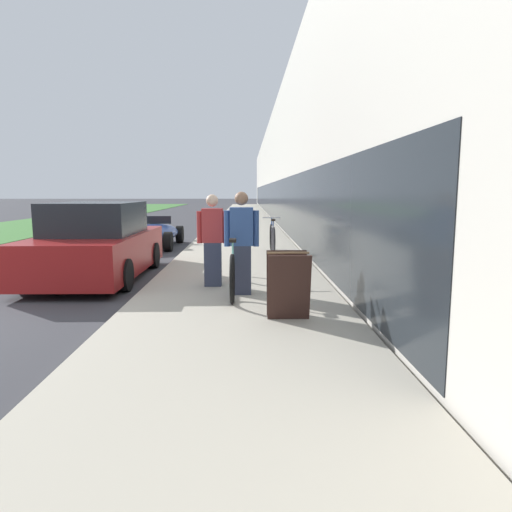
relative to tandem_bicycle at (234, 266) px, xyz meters
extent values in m
cube|color=#B2AA99|center=(0.07, 19.12, -0.46)|extent=(3.39, 70.00, 0.11)
cube|color=#BCB7AD|center=(6.82, 27.12, 2.80)|extent=(10.00, 70.00, 6.63)
cube|color=#1E2328|center=(1.86, 27.12, 0.74)|extent=(0.10, 63.00, 2.20)
cube|color=#3D7533|center=(-11.13, 23.12, -0.50)|extent=(5.98, 70.00, 0.03)
torus|color=black|center=(0.00, 1.06, -0.02)|extent=(0.06, 0.76, 0.76)
torus|color=black|center=(0.00, -1.04, -0.02)|extent=(0.06, 0.76, 0.76)
cylinder|color=#7AD1C6|center=(0.00, 0.01, 0.21)|extent=(0.04, 1.79, 0.04)
cylinder|color=#7AD1C6|center=(0.00, -0.41, 0.10)|extent=(0.04, 1.06, 0.35)
cylinder|color=#7AD1C6|center=(0.00, -0.66, 0.36)|extent=(0.03, 0.03, 0.32)
cube|color=black|center=(0.00, -0.66, 0.52)|extent=(0.11, 0.22, 0.05)
cylinder|color=#7AD1C6|center=(0.00, 0.89, 0.37)|extent=(0.03, 0.03, 0.33)
cylinder|color=silver|center=(0.00, 0.89, 0.54)|extent=(0.52, 0.03, 0.03)
cube|color=#33384C|center=(0.14, -0.37, 0.00)|extent=(0.31, 0.23, 0.81)
cube|color=#33518E|center=(0.14, -0.37, 0.72)|extent=(0.38, 0.23, 0.62)
cylinder|color=#33518E|center=(-0.10, -0.37, 0.69)|extent=(0.10, 0.10, 0.59)
cylinder|color=#33518E|center=(0.38, -0.37, 0.69)|extent=(0.10, 0.10, 0.59)
sphere|color=#936B51|center=(0.14, -0.37, 1.17)|extent=(0.22, 0.22, 0.22)
cube|color=#33384C|center=(-0.39, 0.30, -0.01)|extent=(0.30, 0.22, 0.79)
cube|color=#B23333|center=(-0.39, 0.30, 0.69)|extent=(0.37, 0.22, 0.61)
cylinder|color=#B23333|center=(-0.62, 0.30, 0.66)|extent=(0.09, 0.09, 0.57)
cylinder|color=#B23333|center=(-0.16, 0.30, 0.66)|extent=(0.09, 0.09, 0.57)
sphere|color=beige|center=(-0.39, 0.30, 1.13)|extent=(0.22, 0.22, 0.22)
cylinder|color=#4C4C51|center=(0.88, 3.14, 0.00)|extent=(0.05, 0.05, 0.82)
cylinder|color=#4C4C51|center=(0.88, 3.69, 0.00)|extent=(0.05, 0.05, 0.82)
cylinder|color=#4C4C51|center=(0.88, 3.42, 0.41)|extent=(0.05, 0.55, 0.05)
torus|color=black|center=(0.94, 5.35, -0.02)|extent=(0.06, 0.77, 0.77)
torus|color=black|center=(0.94, 4.27, -0.02)|extent=(0.06, 0.77, 0.77)
cylinder|color=#2D56A8|center=(0.94, 4.81, 0.21)|extent=(0.04, 0.92, 0.04)
cylinder|color=#2D56A8|center=(0.94, 4.60, 0.10)|extent=(0.04, 0.56, 0.35)
cylinder|color=#2D56A8|center=(0.94, 4.47, 0.37)|extent=(0.03, 0.03, 0.32)
cube|color=black|center=(0.94, 4.47, 0.53)|extent=(0.11, 0.22, 0.05)
cylinder|color=#2D56A8|center=(0.94, 5.26, 0.38)|extent=(0.03, 0.03, 0.33)
cylinder|color=silver|center=(0.94, 5.26, 0.54)|extent=(0.52, 0.03, 0.03)
cube|color=#331E19|center=(0.78, -2.00, 0.04)|extent=(0.56, 0.20, 0.89)
cube|color=#331E19|center=(0.78, -1.64, 0.04)|extent=(0.56, 0.20, 0.89)
cylinder|color=#93704C|center=(0.78, -1.82, 0.48)|extent=(0.56, 0.03, 0.03)
cube|color=maroon|center=(-2.88, 1.63, 0.03)|extent=(1.88, 4.31, 0.79)
cube|color=#1E2328|center=(-2.88, 1.63, 0.74)|extent=(1.62, 2.16, 0.64)
cylinder|color=black|center=(-3.75, 2.92, -0.21)|extent=(0.22, 0.60, 0.60)
cylinder|color=black|center=(-2.00, 2.92, -0.21)|extent=(0.22, 0.60, 0.60)
cylinder|color=black|center=(-3.75, 0.33, -0.21)|extent=(0.22, 0.60, 0.60)
cylinder|color=black|center=(-2.00, 0.33, -0.21)|extent=(0.22, 0.60, 0.60)
ellipsoid|color=navy|center=(-2.88, 7.12, -0.08)|extent=(1.57, 4.14, 0.60)
cube|color=#1E2328|center=(-2.88, 7.63, 0.34)|extent=(1.10, 0.04, 0.26)
cylinder|color=black|center=(-3.60, 8.32, -0.21)|extent=(0.22, 0.60, 0.60)
cylinder|color=black|center=(-2.15, 8.32, -0.21)|extent=(0.22, 0.60, 0.60)
cylinder|color=black|center=(-3.60, 5.91, -0.21)|extent=(0.22, 0.60, 0.60)
cylinder|color=black|center=(-2.15, 5.91, -0.21)|extent=(0.22, 0.60, 0.60)
camera|label=1|loc=(0.22, -7.82, 1.29)|focal=32.00mm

